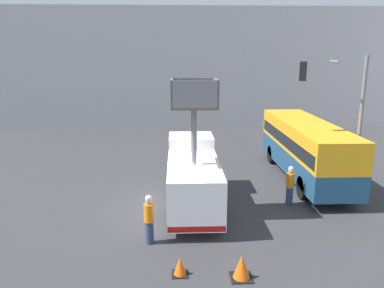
{
  "coord_description": "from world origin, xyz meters",
  "views": [
    {
      "loc": [
        0.25,
        -16.11,
        6.95
      ],
      "look_at": [
        0.93,
        1.12,
        2.78
      ],
      "focal_mm": 35.0,
      "sensor_mm": 36.0,
      "label": 1
    }
  ],
  "objects_px": {
    "traffic_cone_near_truck": "(180,267)",
    "traffic_cone_mid_road": "(242,267)",
    "road_worker_near_truck": "(149,219)",
    "utility_truck": "(193,174)",
    "traffic_light_pole": "(341,106)",
    "road_worker_directing": "(290,185)",
    "city_bus": "(305,146)"
  },
  "relations": [
    {
      "from": "traffic_cone_near_truck",
      "to": "traffic_cone_mid_road",
      "type": "relative_size",
      "value": 0.76
    },
    {
      "from": "road_worker_near_truck",
      "to": "utility_truck",
      "type": "bearing_deg",
      "value": -6.02
    },
    {
      "from": "traffic_cone_mid_road",
      "to": "traffic_light_pole",
      "type": "bearing_deg",
      "value": 49.67
    },
    {
      "from": "road_worker_directing",
      "to": "traffic_cone_mid_road",
      "type": "xyz_separation_m",
      "value": [
        -3.26,
        -5.85,
        -0.58
      ]
    },
    {
      "from": "road_worker_directing",
      "to": "city_bus",
      "type": "bearing_deg",
      "value": 83.64
    },
    {
      "from": "road_worker_near_truck",
      "to": "traffic_cone_near_truck",
      "type": "relative_size",
      "value": 3.18
    },
    {
      "from": "traffic_light_pole",
      "to": "road_worker_near_truck",
      "type": "distance_m",
      "value": 10.49
    },
    {
      "from": "utility_truck",
      "to": "traffic_cone_mid_road",
      "type": "xyz_separation_m",
      "value": [
        1.3,
        -5.88,
        -1.19
      ]
    },
    {
      "from": "traffic_cone_near_truck",
      "to": "traffic_cone_mid_road",
      "type": "bearing_deg",
      "value": -7.93
    },
    {
      "from": "road_worker_directing",
      "to": "traffic_cone_mid_road",
      "type": "relative_size",
      "value": 2.37
    },
    {
      "from": "road_worker_near_truck",
      "to": "traffic_cone_mid_road",
      "type": "relative_size",
      "value": 2.41
    },
    {
      "from": "traffic_light_pole",
      "to": "traffic_cone_near_truck",
      "type": "distance_m",
      "value": 10.95
    },
    {
      "from": "road_worker_directing",
      "to": "traffic_cone_near_truck",
      "type": "relative_size",
      "value": 3.13
    },
    {
      "from": "city_bus",
      "to": "traffic_cone_near_truck",
      "type": "height_order",
      "value": "city_bus"
    },
    {
      "from": "city_bus",
      "to": "traffic_cone_mid_road",
      "type": "distance_m",
      "value": 11.11
    },
    {
      "from": "road_worker_near_truck",
      "to": "traffic_cone_near_truck",
      "type": "distance_m",
      "value": 2.5
    },
    {
      "from": "traffic_light_pole",
      "to": "traffic_cone_near_truck",
      "type": "xyz_separation_m",
      "value": [
        -7.7,
        -6.51,
        -4.28
      ]
    },
    {
      "from": "traffic_light_pole",
      "to": "traffic_cone_mid_road",
      "type": "height_order",
      "value": "traffic_light_pole"
    },
    {
      "from": "traffic_cone_mid_road",
      "to": "city_bus",
      "type": "bearing_deg",
      "value": 61.67
    },
    {
      "from": "traffic_light_pole",
      "to": "utility_truck",
      "type": "bearing_deg",
      "value": -172.71
    },
    {
      "from": "traffic_light_pole",
      "to": "road_worker_near_truck",
      "type": "bearing_deg",
      "value": -153.58
    },
    {
      "from": "city_bus",
      "to": "traffic_cone_mid_road",
      "type": "bearing_deg",
      "value": 169.37
    },
    {
      "from": "traffic_cone_mid_road",
      "to": "road_worker_near_truck",
      "type": "bearing_deg",
      "value": 142.09
    },
    {
      "from": "traffic_light_pole",
      "to": "road_worker_directing",
      "type": "height_order",
      "value": "traffic_light_pole"
    },
    {
      "from": "traffic_light_pole",
      "to": "traffic_cone_near_truck",
      "type": "bearing_deg",
      "value": -139.81
    },
    {
      "from": "utility_truck",
      "to": "city_bus",
      "type": "height_order",
      "value": "utility_truck"
    },
    {
      "from": "traffic_cone_mid_road",
      "to": "road_worker_directing",
      "type": "bearing_deg",
      "value": 60.88
    },
    {
      "from": "utility_truck",
      "to": "traffic_cone_near_truck",
      "type": "xyz_separation_m",
      "value": [
        -0.65,
        -5.6,
        -1.29
      ]
    },
    {
      "from": "road_worker_directing",
      "to": "traffic_cone_near_truck",
      "type": "height_order",
      "value": "road_worker_directing"
    },
    {
      "from": "road_worker_near_truck",
      "to": "traffic_cone_near_truck",
      "type": "height_order",
      "value": "road_worker_near_truck"
    },
    {
      "from": "city_bus",
      "to": "traffic_cone_near_truck",
      "type": "bearing_deg",
      "value": 160.4
    },
    {
      "from": "utility_truck",
      "to": "road_worker_near_truck",
      "type": "bearing_deg",
      "value": -116.94
    }
  ]
}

